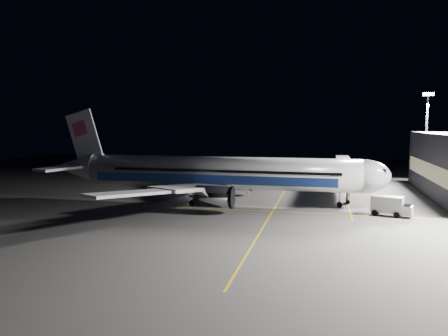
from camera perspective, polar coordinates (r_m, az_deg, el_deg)
name	(u,v)px	position (r m, az deg, el deg)	size (l,w,h in m)	color
ground	(220,202)	(77.42, -0.53, -4.49)	(200.00, 200.00, 0.00)	#4C4C4F
guide_line_main	(276,205)	(75.73, 6.87, -4.76)	(0.25, 80.00, 0.01)	gold
guide_line_cross	(211,209)	(71.71, -1.67, -5.33)	(70.00, 0.25, 0.01)	gold
guide_line_side	(346,198)	(85.26, 15.67, -3.74)	(0.25, 40.00, 0.01)	gold
airliner	(214,173)	(76.91, -1.31, -0.67)	(61.48, 54.22, 16.64)	silver
jet_bridge	(345,169)	(92.62, 15.53, -0.11)	(3.60, 34.40, 6.30)	#B2B2B7
floodlight_mast_north	(426,130)	(108.26, 24.93, 4.53)	(2.40, 0.68, 20.70)	#59595E
service_truck	(391,205)	(70.63, 20.97, -4.60)	(6.22, 3.94, 2.97)	silver
baggage_tug	(198,187)	(89.63, -3.38, -2.51)	(2.88, 2.50, 1.83)	black
safety_cone_a	(193,191)	(88.59, -4.11, -2.98)	(0.38, 0.38, 0.57)	orange
safety_cone_b	(248,192)	(86.67, 3.14, -3.19)	(0.36, 0.36, 0.54)	orange
safety_cone_c	(221,188)	(91.52, -0.39, -2.64)	(0.46, 0.46, 0.68)	orange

